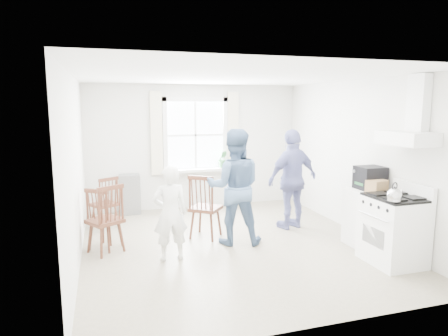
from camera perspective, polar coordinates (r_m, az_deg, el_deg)
room_shell at (r=6.10m, az=1.14°, el=0.70°), size 4.62×5.12×2.64m
window_assembly at (r=8.43m, az=-4.05°, el=4.11°), size 1.88×0.24×1.70m
range_hood at (r=5.91m, az=25.11°, el=5.43°), size 0.45×0.76×0.94m
shelf_unit at (r=8.27m, az=-13.29°, el=-3.66°), size 0.40×0.30×0.80m
gas_stove at (r=6.04m, az=23.06°, el=-8.06°), size 0.68×0.76×1.12m
kettle at (r=5.55m, az=23.15°, el=-3.61°), size 0.19×0.19×0.26m
low_cabinet at (r=6.62m, az=19.61°, el=-6.70°), size 0.50×0.55×0.90m
stereo_stack at (r=6.52m, az=20.14°, el=-1.32°), size 0.39×0.35×0.35m
cardboard_box at (r=6.33m, az=20.99°, el=-2.43°), size 0.33×0.27×0.18m
windsor_chair_a at (r=7.32m, az=-16.35°, el=-4.03°), size 0.54×0.54×0.94m
windsor_chair_b at (r=6.28m, az=-17.28°, el=-6.08°), size 0.56×0.56×0.97m
windsor_chair_c at (r=6.08m, az=-16.15°, el=-6.04°), size 0.60×0.60×1.05m
person_left at (r=5.68m, az=-7.70°, el=-6.42°), size 0.52×0.52×1.36m
person_mid at (r=6.26m, az=1.48°, el=-2.71°), size 1.10×1.10×1.82m
person_right at (r=7.14m, az=9.78°, el=-1.60°), size 1.25×1.25×1.77m
potted_plant at (r=8.53m, az=-0.23°, el=1.28°), size 0.22×0.22×0.36m
windsor_chair_d at (r=6.48m, az=-3.07°, el=-4.59°), size 0.63×0.63×1.08m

